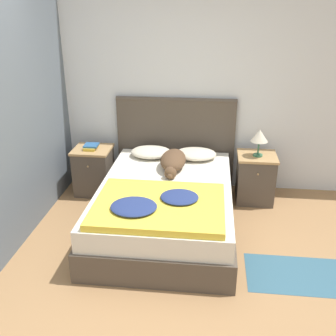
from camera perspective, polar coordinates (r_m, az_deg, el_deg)
The scene contains 14 objects.
ground_plane at distance 3.53m, azimuth -4.66°, elevation -16.73°, with size 16.00×16.00×0.00m, color #997047.
wall_back at distance 4.91m, azimuth -0.41°, elevation 11.62°, with size 9.00×0.06×2.55m.
wall_side_left at distance 4.25m, azimuth -19.89°, elevation 8.43°, with size 0.06×3.10×2.55m.
bed at distance 4.19m, azimuth -0.32°, elevation -5.54°, with size 1.41×2.06×0.50m.
headboard at distance 5.01m, azimuth 1.10°, elevation 3.90°, with size 1.49×0.06×1.17m.
nightstand_left at distance 5.01m, azimuth -10.71°, elevation -0.33°, with size 0.46×0.45×0.59m.
nightstand_right at distance 4.83m, azimuth 12.55°, elevation -1.39°, with size 0.46×0.45×0.59m.
pillow_left at distance 4.80m, azimuth -2.48°, elevation 2.34°, with size 0.49×0.40×0.11m.
pillow_right at distance 4.75m, azimuth 4.07°, elevation 2.07°, with size 0.49×0.40×0.11m.
quilt at distance 3.60m, azimuth -1.46°, elevation -5.39°, with size 1.19×0.94×0.11m.
dog at distance 4.44m, azimuth 0.76°, elevation 1.04°, with size 0.29×0.75×0.19m.
book_stack at distance 4.89m, azimuth -11.10°, elevation 3.07°, with size 0.17×0.21×0.05m.
table_lamp at distance 4.62m, azimuth 13.13°, elevation 4.47°, with size 0.20×0.20×0.32m.
rug at distance 3.82m, azimuth 19.04°, elevation -14.50°, with size 1.01×0.55×0.00m.
Camera 1 is at (0.58, -2.65, 2.26)m, focal length 42.00 mm.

